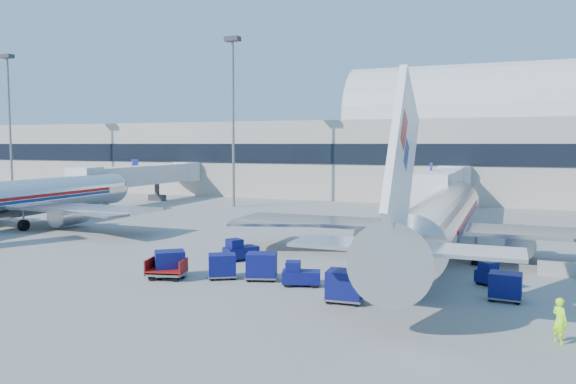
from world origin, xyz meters
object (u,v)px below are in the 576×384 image
at_px(tug_lead, 300,275).
at_px(cart_train_c, 170,263).
at_px(cart_open_red, 167,272).
at_px(tug_left, 240,250).
at_px(airliner_main, 440,220).
at_px(ramp_worker, 560,321).
at_px(mast_west, 233,96).
at_px(cart_solo_near, 345,285).
at_px(barrier_near, 563,269).
at_px(cart_solo_far, 505,286).
at_px(cart_train_b, 222,266).
at_px(tug_right, 494,275).
at_px(cart_train_a, 262,266).
at_px(jetbridge_near, 446,183).
at_px(jetbridge_mid, 148,175).
at_px(airliner_mid, 11,199).
at_px(mast_far_west, 9,104).

xyz_separation_m(tug_lead, cart_train_c, (-8.44, -1.03, 0.23)).
bearing_deg(cart_open_red, tug_left, 62.59).
xyz_separation_m(airliner_main, ramp_worker, (6.81, -16.07, -1.93)).
relative_size(mast_west, cart_solo_near, 10.99).
bearing_deg(ramp_worker, tug_left, 20.24).
relative_size(barrier_near, cart_solo_far, 1.64).
distance_m(airliner_main, cart_train_b, 16.53).
distance_m(mast_west, barrier_near, 49.33).
relative_size(mast_west, tug_lead, 9.04).
bearing_deg(mast_west, tug_lead, -57.63).
height_order(barrier_near, tug_right, tug_right).
distance_m(cart_train_a, ramp_worker, 17.26).
xyz_separation_m(cart_train_c, cart_solo_near, (11.93, -1.42, 0.02)).
bearing_deg(cart_train_c, mast_west, 72.76).
bearing_deg(cart_solo_near, tug_right, 38.83).
xyz_separation_m(tug_right, cart_open_red, (-19.14, -5.71, -0.19)).
relative_size(jetbridge_near, tug_lead, 11.00).
bearing_deg(airliner_main, mast_west, 139.64).
height_order(jetbridge_mid, cart_train_a, jetbridge_mid).
relative_size(cart_train_c, cart_solo_near, 1.18).
bearing_deg(cart_train_c, jetbridge_mid, 88.57).
bearing_deg(jetbridge_mid, airliner_mid, -84.78).
bearing_deg(cart_solo_far, ramp_worker, -66.38).
relative_size(tug_left, cart_train_b, 1.23).
height_order(barrier_near, tug_lead, tug_lead).
xyz_separation_m(jetbridge_mid, cart_train_c, (29.10, -38.34, -3.02)).
bearing_deg(airliner_mid, cart_train_c, -24.26).
distance_m(tug_left, cart_solo_near, 12.80).
bearing_deg(tug_left, tug_lead, -94.54).
bearing_deg(mast_far_west, airliner_main, -20.01).
bearing_deg(barrier_near, cart_train_b, -156.70).
bearing_deg(cart_train_a, mast_far_west, 131.40).
distance_m(jetbridge_mid, mast_west, 18.06).
relative_size(tug_right, cart_train_c, 0.99).
bearing_deg(airliner_main, tug_lead, -121.92).
xyz_separation_m(cart_train_c, cart_open_red, (0.10, -0.49, -0.46)).
height_order(mast_far_west, tug_lead, mast_far_west).
bearing_deg(cart_open_red, cart_train_a, 5.38).
xyz_separation_m(airliner_mid, jetbridge_near, (39.60, 26.30, 1.00)).
distance_m(cart_train_c, ramp_worker, 22.48).
xyz_separation_m(tug_right, cart_train_c, (-19.23, -5.22, 0.26)).
relative_size(barrier_near, cart_solo_near, 1.46).
bearing_deg(cart_solo_near, airliner_mid, 157.37).
distance_m(tug_left, cart_train_c, 6.60).
bearing_deg(airliner_mid, mast_far_west, 137.68).
bearing_deg(mast_west, jetbridge_near, 1.68).
bearing_deg(cart_open_red, airliner_main, 25.77).
bearing_deg(mast_west, jetbridge_mid, 176.79).
bearing_deg(jetbridge_near, cart_open_red, -108.24).
distance_m(airliner_mid, mast_west, 30.57).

